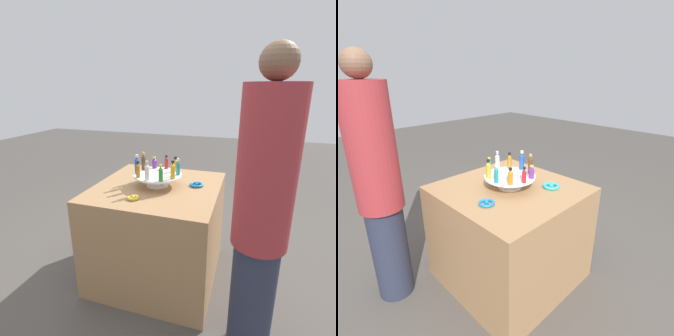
{
  "view_description": "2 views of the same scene",
  "coord_description": "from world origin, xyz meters",
  "views": [
    {
      "loc": [
        0.61,
        -1.67,
        1.42
      ],
      "look_at": [
        0.1,
        -0.06,
        0.9
      ],
      "focal_mm": 28.0,
      "sensor_mm": 36.0,
      "label": 1
    },
    {
      "loc": [
        1.15,
        1.15,
        1.48
      ],
      "look_at": [
        0.02,
        -0.01,
        0.88
      ],
      "focal_mm": 28.0,
      "sensor_mm": 36.0,
      "label": 2
    }
  ],
  "objects": [
    {
      "name": "ground_plane",
      "position": [
        0.0,
        0.0,
        0.0
      ],
      "size": [
        12.0,
        12.0,
        0.0
      ],
      "primitive_type": "plane",
      "color": "#4C4742"
    },
    {
      "name": "bottle_red",
      "position": [
        0.02,
        0.15,
        0.87
      ],
      "size": [
        0.03,
        0.03,
        0.1
      ],
      "color": "#B21E23",
      "rests_on": "display_stand"
    },
    {
      "name": "ribbon_bow_blue",
      "position": [
        0.27,
        0.08,
        0.74
      ],
      "size": [
        0.1,
        0.1,
        0.03
      ],
      "color": "blue",
      "rests_on": "party_table"
    },
    {
      "name": "bottle_teal",
      "position": [
        0.14,
        0.03,
        0.88
      ],
      "size": [
        0.03,
        0.03,
        0.12
      ],
      "color": "teal",
      "rests_on": "display_stand"
    },
    {
      "name": "bottle_gold",
      "position": [
        0.13,
        -0.06,
        0.88
      ],
      "size": [
        0.03,
        0.03,
        0.13
      ],
      "color": "gold",
      "rests_on": "display_stand"
    },
    {
      "name": "display_stand",
      "position": [
        0.0,
        0.0,
        0.8
      ],
      "size": [
        0.35,
        0.35,
        0.09
      ],
      "color": "white",
      "rests_on": "party_table"
    },
    {
      "name": "person_figure",
      "position": [
        0.69,
        -0.45,
        0.81
      ],
      "size": [
        0.27,
        0.27,
        1.6
      ],
      "rotation": [
        0.0,
        0.0,
        2.57
      ],
      "color": "#282D42",
      "rests_on": "ground_plane"
    },
    {
      "name": "bottle_blue",
      "position": [
        -0.14,
        -0.03,
        0.89
      ],
      "size": [
        0.03,
        0.03,
        0.14
      ],
      "color": "#234CAD",
      "rests_on": "display_stand"
    },
    {
      "name": "ribbon_bow_gold",
      "position": [
        -0.07,
        -0.27,
        0.74
      ],
      "size": [
        0.08,
        0.08,
        0.03
      ],
      "color": "gold",
      "rests_on": "party_table"
    },
    {
      "name": "bottle_purple",
      "position": [
        -0.07,
        0.13,
        0.86
      ],
      "size": [
        0.04,
        0.04,
        0.09
      ],
      "color": "#702D93",
      "rests_on": "display_stand"
    },
    {
      "name": "bottle_brown",
      "position": [
        -0.13,
        0.06,
        0.89
      ],
      "size": [
        0.03,
        0.03,
        0.14
      ],
      "color": "brown",
      "rests_on": "display_stand"
    },
    {
      "name": "bottle_amber",
      "position": [
        -0.1,
        -0.11,
        0.88
      ],
      "size": [
        0.03,
        0.03,
        0.12
      ],
      "color": "#AD6B19",
      "rests_on": "display_stand"
    },
    {
      "name": "party_table",
      "position": [
        0.0,
        0.0,
        0.37
      ],
      "size": [
        0.88,
        0.88,
        0.73
      ],
      "color": "#9E754C",
      "rests_on": "ground_plane"
    },
    {
      "name": "bottle_green",
      "position": [
        0.07,
        -0.13,
        0.87
      ],
      "size": [
        0.03,
        0.03,
        0.11
      ],
      "color": "#288438",
      "rests_on": "display_stand"
    },
    {
      "name": "bottle_orange",
      "position": [
        0.1,
        0.11,
        0.87
      ],
      "size": [
        0.03,
        0.03,
        0.11
      ],
      "color": "orange",
      "rests_on": "display_stand"
    },
    {
      "name": "bottle_clear",
      "position": [
        -0.02,
        -0.15,
        0.88
      ],
      "size": [
        0.03,
        0.03,
        0.13
      ],
      "color": "silver",
      "rests_on": "display_stand"
    },
    {
      "name": "ribbon_bow_teal",
      "position": [
        -0.2,
        0.2,
        0.75
      ],
      "size": [
        0.11,
        0.11,
        0.03
      ],
      "color": "#2DB7CC",
      "rests_on": "party_table"
    }
  ]
}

